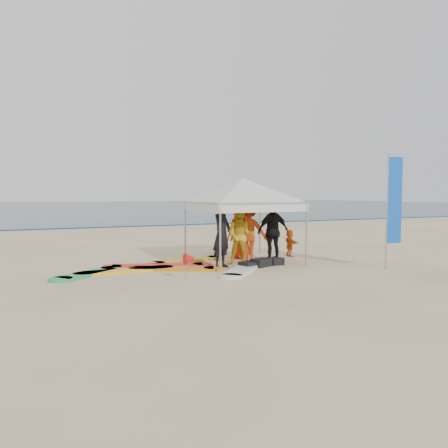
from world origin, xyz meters
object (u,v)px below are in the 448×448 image
person_orange_a (249,231)px  canopy_tent (243,179)px  person_orange_b (240,231)px  surfboard_spread (166,268)px  person_black_b (273,231)px  marker_pennant (190,259)px  feather_flag (394,202)px  person_black_a (222,234)px  person_yellow (241,236)px  person_seated (290,243)px

person_orange_a → canopy_tent: (-0.28, -0.14, 1.56)m
person_orange_a → person_orange_b: (0.03, 0.63, -0.04)m
surfboard_spread → canopy_tent: bearing=4.6°
person_black_b → marker_pennant: (-3.25, -1.65, -0.41)m
surfboard_spread → person_orange_b: bearing=19.2°
feather_flag → person_black_a: bearing=152.9°
person_yellow → person_orange_a: person_orange_a is taller
canopy_tent → feather_flag: bearing=-42.1°
person_yellow → feather_flag: size_ratio=0.54×
person_black_a → person_yellow: (0.70, 0.23, -0.10)m
feather_flag → surfboard_spread: bearing=154.9°
marker_pennant → person_orange_a: bearing=37.3°
person_black_b → surfboard_spread: size_ratio=0.33×
person_orange_a → canopy_tent: canopy_tent is taller
person_yellow → surfboard_spread: size_ratio=0.30×
person_orange_a → feather_flag: bearing=171.2°
person_yellow → person_orange_a: bearing=75.0°
person_orange_a → surfboard_spread: bearing=44.4°
person_yellow → feather_flag: (3.38, -2.32, 0.98)m
person_orange_a → canopy_tent: size_ratio=0.48×
person_black_a → person_orange_b: 1.96m
person_yellow → marker_pennant: 2.51m
person_orange_a → person_orange_b: person_orange_a is taller
marker_pennant → person_seated: bearing=27.9°
person_orange_a → person_black_b: (0.62, -0.36, -0.00)m
person_orange_b → person_seated: bearing=169.1°
person_black_b → marker_pennant: person_black_b is taller
person_yellow → surfboard_spread: (-2.14, 0.27, -0.80)m
marker_pennant → feather_flag: bearing=-9.6°
surfboard_spread → feather_flag: bearing=-25.1°
person_seated → canopy_tent: size_ratio=0.23×
person_yellow → canopy_tent: bearing=86.6°
person_black_a → person_yellow: bearing=-19.7°
person_seated → canopy_tent: (-1.91, -0.39, 2.03)m
person_seated → person_black_b: bearing=129.9°
person_black_a → canopy_tent: (1.00, 0.70, 1.54)m
surfboard_spread → person_seated: bearing=7.6°
person_yellow → person_orange_b: person_orange_b is taller
person_seated → canopy_tent: 2.82m
surfboard_spread → person_black_a: bearing=-19.3°
person_seated → feather_flag: feather_flag is taller
person_black_a → person_yellow: 0.75m
person_seated → person_orange_a: bearing=107.4°
canopy_tent → feather_flag: feather_flag is taller
marker_pennant → surfboard_spread: 1.74m
person_black_b → marker_pennant: size_ratio=2.82×
marker_pennant → person_black_a: bearing=40.9°
person_seated → person_yellow: bearing=119.8°
person_black_b → person_orange_b: person_black_b is taller
canopy_tent → person_orange_a: bearing=25.6°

